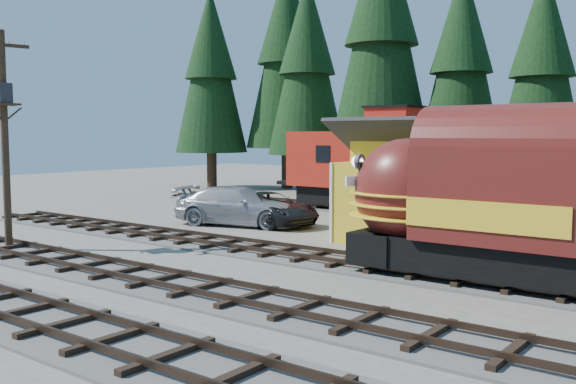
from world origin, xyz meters
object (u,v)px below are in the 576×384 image
Objects in this scene: utility_pole at (5,126)px; pickup_truck_a at (267,208)px; depot at (498,175)px; pickup_truck_b at (239,206)px; caboose at (378,165)px.

pickup_truck_a is (3.70, 11.76, -4.11)m from utility_pole.
depot is 1.91× the size of pickup_truck_b.
depot is 12.84m from pickup_truck_b.
depot is 2.15× the size of pickup_truck_a.
pickup_truck_a is 1.44m from pickup_truck_b.
depot is 12.27m from caboose.
depot is 1.48× the size of utility_pole.
pickup_truck_b reaches higher than pickup_truck_a.
caboose is 1.65× the size of pickup_truck_b.
depot reaches higher than pickup_truck_b.
utility_pole is 11.76m from pickup_truck_b.
caboose is 8.40m from pickup_truck_a.
pickup_truck_a is at bearing -103.44° from caboose.
pickup_truck_a is at bearing -60.03° from pickup_truck_b.
pickup_truck_a is at bearing 84.59° from utility_pole.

